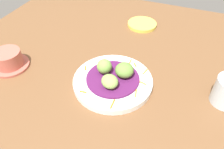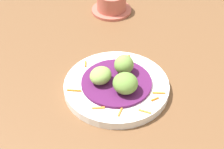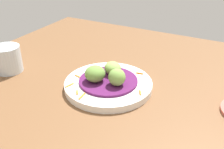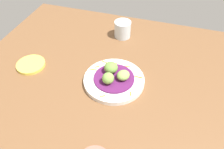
# 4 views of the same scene
# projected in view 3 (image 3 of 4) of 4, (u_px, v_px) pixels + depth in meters

# --- Properties ---
(table_surface) EXTENTS (1.10, 1.10, 0.02)m
(table_surface) POSITION_uv_depth(u_px,v_px,m) (116.00, 106.00, 0.65)
(table_surface) COLOR brown
(table_surface) RESTS_ON ground
(main_plate) EXTENTS (0.24, 0.24, 0.02)m
(main_plate) POSITION_uv_depth(u_px,v_px,m) (108.00, 85.00, 0.70)
(main_plate) COLOR white
(main_plate) RESTS_ON table_surface
(cabbage_bed) EXTENTS (0.16, 0.16, 0.01)m
(cabbage_bed) POSITION_uv_depth(u_px,v_px,m) (108.00, 81.00, 0.69)
(cabbage_bed) COLOR #51194C
(cabbage_bed) RESTS_ON main_plate
(carrot_garnish) EXTENTS (0.20, 0.21, 0.00)m
(carrot_garnish) POSITION_uv_depth(u_px,v_px,m) (97.00, 80.00, 0.70)
(carrot_garnish) COLOR orange
(carrot_garnish) RESTS_ON main_plate
(guac_scoop_left) EXTENTS (0.08, 0.08, 0.04)m
(guac_scoop_left) POSITION_uv_depth(u_px,v_px,m) (95.00, 74.00, 0.67)
(guac_scoop_left) COLOR olive
(guac_scoop_left) RESTS_ON cabbage_bed
(guac_scoop_center) EXTENTS (0.06, 0.06, 0.04)m
(guac_scoop_center) POSITION_uv_depth(u_px,v_px,m) (117.00, 77.00, 0.66)
(guac_scoop_center) COLOR #759E47
(guac_scoop_center) RESTS_ON cabbage_bed
(guac_scoop_right) EXTENTS (0.07, 0.07, 0.04)m
(guac_scoop_right) POSITION_uv_depth(u_px,v_px,m) (113.00, 68.00, 0.71)
(guac_scoop_right) COLOR #84A851
(guac_scoop_right) RESTS_ON cabbage_bed
(water_glass) EXTENTS (0.08, 0.08, 0.08)m
(water_glass) POSITION_uv_depth(u_px,v_px,m) (7.00, 59.00, 0.77)
(water_glass) COLOR silver
(water_glass) RESTS_ON table_surface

